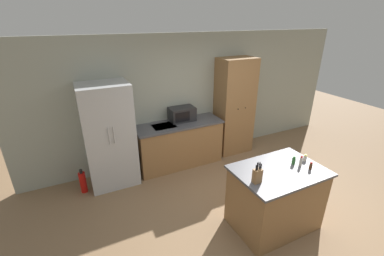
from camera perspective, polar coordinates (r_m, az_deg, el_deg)
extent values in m
plane|color=#846647|center=(4.42, 15.93, -17.86)|extent=(14.00, 14.00, 0.00)
cube|color=#9EA393|center=(5.50, 1.37, 6.95)|extent=(7.20, 0.06, 2.60)
cube|color=#B7BABC|center=(4.74, -17.96, -1.68)|extent=(0.83, 0.67, 1.87)
cylinder|color=silver|center=(4.36, -17.96, -1.74)|extent=(0.02, 0.02, 0.30)
cylinder|color=silver|center=(4.37, -16.93, -1.55)|extent=(0.02, 0.02, 0.30)
cube|color=olive|center=(5.30, -2.88, -3.71)|extent=(1.72, 0.59, 0.88)
cube|color=#4C4C51|center=(5.11, -2.98, 0.88)|extent=(1.76, 0.63, 0.03)
cube|color=#9EA0A3|center=(5.00, -6.25, 0.40)|extent=(0.44, 0.34, 0.01)
cube|color=olive|center=(5.72, 9.39, 4.68)|extent=(0.78, 0.51, 2.10)
sphere|color=black|center=(5.45, 10.22, 4.14)|extent=(0.02, 0.02, 0.02)
sphere|color=black|center=(5.55, 11.79, 4.40)|extent=(0.02, 0.02, 0.02)
cube|color=olive|center=(4.01, 17.96, -14.72)|extent=(1.17, 0.80, 0.91)
cube|color=#4C4C51|center=(3.75, 18.85, -8.99)|extent=(1.23, 0.86, 0.03)
cube|color=#232326|center=(5.20, -2.22, 3.13)|extent=(0.51, 0.32, 0.28)
cube|color=black|center=(5.03, -2.09, 2.45)|extent=(0.30, 0.01, 0.19)
cube|color=olive|center=(3.35, 14.29, -10.29)|extent=(0.11, 0.08, 0.19)
cylinder|color=black|center=(3.26, 14.08, -8.53)|extent=(0.02, 0.02, 0.08)
cylinder|color=black|center=(3.26, 14.33, -8.25)|extent=(0.02, 0.02, 0.10)
cylinder|color=black|center=(3.28, 14.44, -8.10)|extent=(0.02, 0.02, 0.10)
cylinder|color=black|center=(3.28, 14.82, -8.11)|extent=(0.02, 0.02, 0.10)
cylinder|color=black|center=(3.29, 15.11, -8.26)|extent=(0.02, 0.02, 0.08)
cylinder|color=beige|center=(3.90, 23.03, -6.90)|extent=(0.04, 0.04, 0.13)
cylinder|color=red|center=(3.87, 23.21, -5.89)|extent=(0.03, 0.03, 0.03)
cylinder|color=#563319|center=(3.88, 24.87, -7.72)|extent=(0.04, 0.04, 0.09)
cylinder|color=red|center=(3.85, 25.01, -7.00)|extent=(0.03, 0.03, 0.02)
cylinder|color=beige|center=(4.07, 23.83, -6.16)|extent=(0.05, 0.05, 0.08)
cylinder|color=#E5DB4C|center=(4.05, 23.94, -5.55)|extent=(0.04, 0.04, 0.02)
cylinder|color=#337033|center=(3.91, 21.65, -6.83)|extent=(0.05, 0.05, 0.10)
cylinder|color=#286628|center=(3.88, 21.78, -6.04)|extent=(0.04, 0.04, 0.02)
cylinder|color=red|center=(4.98, -23.05, -11.06)|extent=(0.11, 0.11, 0.39)
cylinder|color=black|center=(4.86, -23.47, -8.82)|extent=(0.05, 0.05, 0.07)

